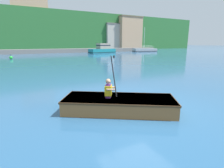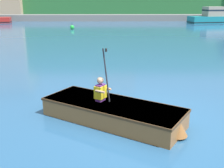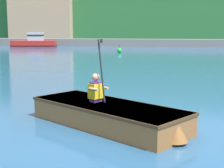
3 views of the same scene
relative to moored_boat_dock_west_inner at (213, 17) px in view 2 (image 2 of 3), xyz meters
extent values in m
plane|color=#28567F|center=(-13.00, -31.49, -0.80)|extent=(300.00, 300.00, 0.00)
cube|color=slate|center=(-13.00, 4.49, -0.35)|extent=(61.32, 2.40, 0.90)
cube|color=#197A84|center=(-0.10, -0.02, -0.35)|extent=(6.42, 3.24, 0.90)
cube|color=black|center=(-0.10, -0.02, -0.64)|extent=(6.47, 3.29, 0.10)
cube|color=gray|center=(0.20, 0.04, 0.71)|extent=(3.01, 2.18, 1.23)
cube|color=#19232D|center=(0.20, 0.04, 0.87)|extent=(3.04, 2.20, 0.20)
cube|color=#935B2D|center=(-13.90, -31.57, -0.56)|extent=(3.67, 2.98, 0.47)
cube|color=#513219|center=(-13.90, -31.57, -0.36)|extent=(3.72, 3.03, 0.06)
cube|color=#513219|center=(-13.90, -31.57, -0.37)|extent=(3.13, 2.52, 0.02)
cone|color=#935B2D|center=(-12.46, -32.49, -0.54)|extent=(0.61, 0.61, 0.42)
cube|color=#935B2D|center=(-14.12, -31.43, -0.38)|extent=(0.78, 1.10, 0.03)
cube|color=#592672|center=(-14.19, -31.38, -0.11)|extent=(0.26, 0.29, 0.43)
cube|color=yellow|center=(-14.19, -31.38, -0.09)|extent=(0.33, 0.36, 0.32)
sphere|color=tan|center=(-14.19, -31.38, 0.21)|extent=(0.17, 0.17, 0.17)
cylinder|color=tan|center=(-14.20, -31.56, -0.02)|extent=(0.25, 0.19, 0.06)
cylinder|color=tan|center=(-14.04, -31.30, -0.02)|extent=(0.25, 0.19, 0.06)
cylinder|color=#232328|center=(-14.04, -31.48, 0.36)|extent=(0.20, 0.15, 1.33)
cylinder|color=black|center=(-14.04, -31.48, 0.99)|extent=(0.05, 0.05, 0.08)
sphere|color=green|center=(-17.73, -8.28, -0.58)|extent=(0.44, 0.44, 0.44)
cylinder|color=black|center=(-17.73, -8.28, -0.22)|extent=(0.04, 0.04, 0.28)
camera|label=1|loc=(-16.62, -36.27, 1.41)|focal=28.00mm
camera|label=2|loc=(-14.00, -38.12, 2.13)|focal=45.00mm
camera|label=3|loc=(-12.43, -38.49, 1.22)|focal=55.00mm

